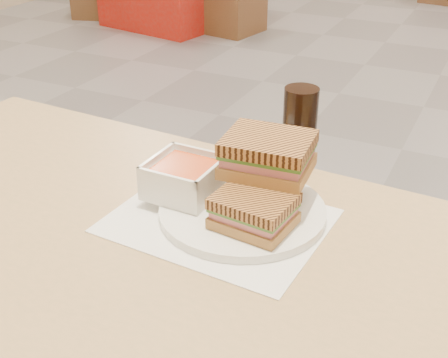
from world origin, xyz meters
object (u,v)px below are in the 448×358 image
at_px(main_table, 129,296).
at_px(bg_chair_0r, 232,2).
at_px(cola_glass, 300,123).
at_px(plate, 242,211).
at_px(soup_bowl, 184,179).
at_px(panini_lower, 254,211).

bearing_deg(main_table, bg_chair_0r, 113.12).
bearing_deg(cola_glass, plate, -91.67).
bearing_deg(main_table, cola_glass, 69.06).
height_order(soup_bowl, cola_glass, cola_glass).
xyz_separation_m(main_table, cola_glass, (0.14, 0.37, 0.18)).
bearing_deg(cola_glass, soup_bowl, -114.73).
relative_size(cola_glass, bg_chair_0r, 0.28).
bearing_deg(plate, bg_chair_0r, 115.65).
bearing_deg(bg_chair_0r, soup_bowl, -65.71).
bearing_deg(cola_glass, panini_lower, -83.94).
bearing_deg(plate, main_table, -135.51).
bearing_deg(plate, panini_lower, -47.79).
height_order(main_table, cola_glass, cola_glass).
distance_m(main_table, cola_glass, 0.44).
bearing_deg(plate, soup_bowl, -179.41).
bearing_deg(bg_chair_0r, panini_lower, -64.13).
relative_size(plate, cola_glass, 1.93).
relative_size(main_table, cola_glass, 8.95).
distance_m(plate, cola_glass, 0.25).
distance_m(panini_lower, bg_chair_0r, 4.11).
relative_size(panini_lower, bg_chair_0r, 0.25).
height_order(panini_lower, cola_glass, cola_glass).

